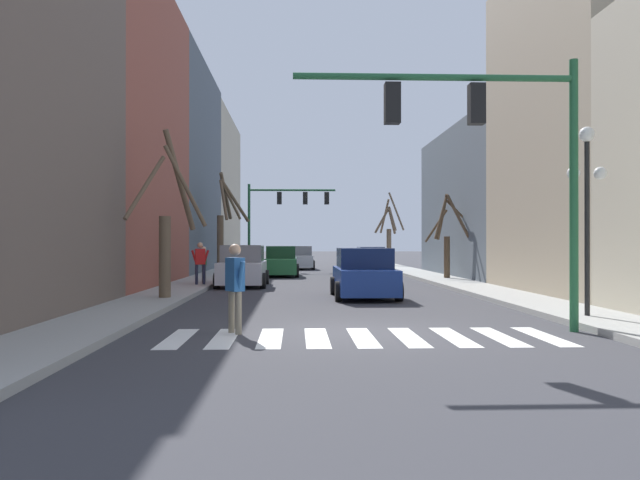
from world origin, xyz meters
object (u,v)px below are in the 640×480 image
Objects in this scene: traffic_signal_near at (492,135)px; pedestrian_crossing_street at (200,259)px; street_tree_left_mid at (389,233)px; traffic_signal_far at (282,207)px; car_parked_right_near at (364,275)px; street_tree_left_far at (224,224)px; street_tree_left_near at (448,236)px; street_tree_right_near at (168,229)px; car_driving_away_lane at (371,260)px; car_at_intersection at (243,267)px; pedestrian_waiting_at_curb at (204,261)px; pedestrian_on_left_sidewalk at (235,281)px; car_parked_left_mid at (299,258)px; street_lamp_right_corner at (587,182)px; car_parked_left_near at (281,262)px.

traffic_signal_near reaches higher than pedestrian_crossing_street.
pedestrian_crossing_street is at bearing -116.88° from street_tree_left_mid.
traffic_signal_far is 1.38× the size of car_parked_right_near.
car_parked_right_near is 15.76m from street_tree_left_far.
street_tree_right_near reaches higher than street_tree_left_near.
car_driving_away_lane is at bearing 32.78° from street_tree_left_far.
car_at_intersection is 2.81× the size of pedestrian_waiting_at_curb.
pedestrian_on_left_sidewalk is 1.06× the size of pedestrian_crossing_street.
street_tree_left_far is at bearing -132.19° from street_tree_left_mid.
car_parked_right_near is at bearing 48.38° from pedestrian_waiting_at_curb.
pedestrian_crossing_street is 6.11m from street_tree_right_near.
car_at_intersection is 1.04× the size of car_parked_left_mid.
street_tree_left_mid reaches higher than street_tree_right_near.
car_at_intersection is 10.30m from street_tree_left_near.
street_tree_left_far is at bearing 75.06° from pedestrian_crossing_street.
traffic_signal_near is 17.60m from street_tree_left_near.
car_driving_away_lane is 0.82× the size of street_tree_right_near.
street_tree_left_far is (-1.78, 8.61, 2.09)m from car_at_intersection.
street_tree_left_near is (9.65, 3.36, 1.35)m from car_at_intersection.
street_lamp_right_corner is 15.65m from street_tree_left_near.
car_at_intersection reaches higher than car_parked_right_near.
traffic_signal_far is at bearing -178.92° from car_parked_left_near.
traffic_signal_far reaches higher than street_tree_left_mid.
street_tree_left_far is (-8.12, 22.43, -1.19)m from traffic_signal_near.
car_parked_left_mid is 22.99m from car_parked_right_near.
car_parked_left_mid reaches higher than car_driving_away_lane.
car_parked_right_near is 8.81m from pedestrian_waiting_at_curb.
street_tree_left_near is at bearing 87.98° from street_lamp_right_corner.
car_parked_right_near is 2.80× the size of pedestrian_waiting_at_curb.
car_driving_away_lane is at bearing 58.67° from car_parked_left_mid.
pedestrian_waiting_at_curb is at bearing -118.55° from street_tree_left_mid.
traffic_signal_far reaches higher than street_tree_right_near.
pedestrian_crossing_street reaches higher than car_parked_right_near.
traffic_signal_near is 8.99m from car_parked_right_near.
street_lamp_right_corner is (7.80, -28.03, -1.02)m from traffic_signal_far.
car_parked_left_near is (-7.65, 20.23, -2.50)m from street_lamp_right_corner.
pedestrian_crossing_street is 0.33× the size of street_tree_right_near.
street_lamp_right_corner is at bearing 20.72° from car_parked_left_near.
pedestrian_waiting_at_curb is at bearing -89.53° from street_tree_left_far.
traffic_signal_near is 3.45× the size of pedestrian_crossing_street.
car_parked_left_mid is 17.27m from pedestrian_waiting_at_curb.
traffic_signal_far is at bearing -39.96° from car_parked_left_mid.
car_parked_right_near is 0.77× the size of street_tree_left_mid.
street_lamp_right_corner reaches higher than car_parked_left_near.
street_tree_left_near reaches higher than car_driving_away_lane.
street_tree_left_near is at bearing -24.67° from street_tree_left_far.
pedestrian_on_left_sidewalk reaches higher than pedestrian_waiting_at_curb.
car_parked_left_mid is at bearing -8.30° from car_at_intersection.
traffic_signal_far is 21.98m from car_parked_right_near.
street_tree_left_far is (-11.43, 5.25, 0.74)m from street_tree_left_near.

